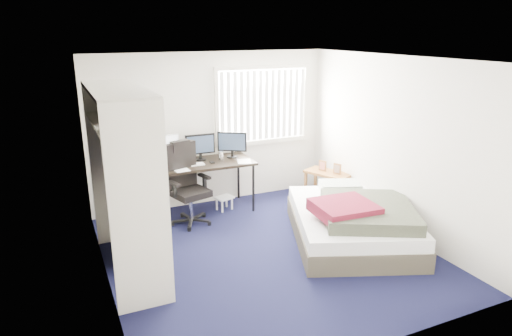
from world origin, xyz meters
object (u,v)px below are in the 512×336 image
object	(u,v)px
office_chair	(187,192)
bed	(353,221)
nightstand	(328,176)
desk	(199,161)

from	to	relation	value
office_chair	bed	distance (m)	2.47
office_chair	nightstand	size ratio (longest dim) A/B	1.45
desk	office_chair	xyz separation A→B (m)	(-0.31, -0.33, -0.36)
desk	bed	size ratio (longest dim) A/B	0.68
office_chair	bed	size ratio (longest dim) A/B	0.50
office_chair	bed	world-z (taller)	office_chair
desk	office_chair	bearing A→B (deg)	-133.15
nightstand	office_chair	bearing A→B (deg)	176.06
nightstand	bed	distance (m)	1.51
desk	office_chair	world-z (taller)	desk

